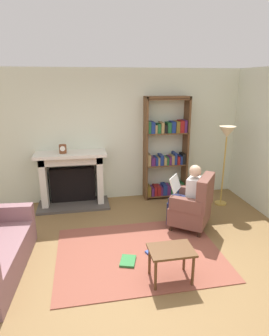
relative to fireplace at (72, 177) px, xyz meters
name	(u,v)px	position (x,y,z in m)	size (l,w,h in m)	color
ground	(143,265)	(0.97, -2.30, -0.59)	(14.00, 14.00, 0.00)	olive
back_wall	(118,136)	(0.97, 0.25, 0.76)	(5.60, 0.10, 2.70)	silver
area_rug	(139,253)	(0.97, -2.00, -0.58)	(2.40, 1.80, 0.01)	brown
fireplace	(72,177)	(0.00, 0.00, 0.00)	(1.41, 0.64, 1.12)	#4C4742
mantel_clock	(63,149)	(-0.14, -0.10, 0.61)	(0.14, 0.14, 0.17)	brown
bookshelf	(166,151)	(1.96, 0.04, 0.43)	(0.92, 0.32, 2.16)	brown
armchair_reading	(194,206)	(2.04, -1.43, -0.17)	(0.88, 0.88, 0.97)	#331E14
seated_reader	(188,194)	(1.95, -1.36, 0.03)	(0.59, 0.56, 1.14)	silver
side_table	(171,254)	(1.25, -2.65, -0.21)	(0.56, 0.39, 0.45)	brown
scattered_books	(142,257)	(0.98, -2.13, -0.56)	(0.75, 0.44, 0.03)	#267233
floor_lamp	(226,139)	(3.00, -0.56, 0.78)	(0.32, 0.32, 1.62)	#B7933F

